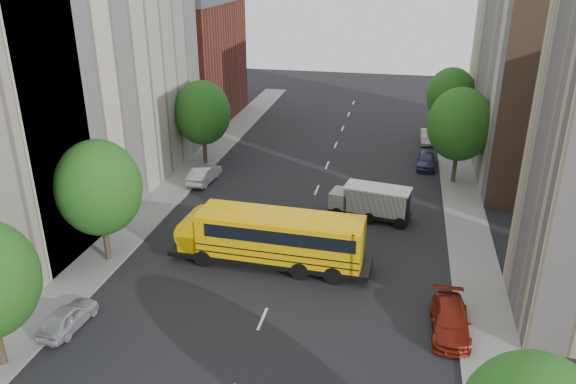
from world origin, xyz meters
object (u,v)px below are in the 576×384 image
(street_tree_4, at_px, (460,124))
(parked_car_5, at_px, (427,137))
(school_bus, at_px, (268,236))
(parked_car_0, at_px, (68,317))
(parked_car_4, at_px, (426,160))
(street_tree_2, at_px, (203,113))
(street_tree_1, at_px, (99,188))
(parked_car_3, at_px, (450,320))
(safari_truck, at_px, (371,201))
(parked_car_1, at_px, (204,174))
(street_tree_5, at_px, (451,95))

(street_tree_4, bearing_deg, parked_car_5, 100.40)
(parked_car_5, bearing_deg, school_bus, -111.93)
(street_tree_4, relative_size, school_bus, 0.64)
(parked_car_0, xyz_separation_m, parked_car_4, (18.40, 28.13, 0.06))
(street_tree_4, distance_m, parked_car_0, 32.51)
(street_tree_2, height_order, parked_car_0, street_tree_2)
(street_tree_1, bearing_deg, parked_car_0, -78.30)
(parked_car_0, bearing_deg, parked_car_4, -118.81)
(parked_car_4, bearing_deg, street_tree_2, -167.45)
(parked_car_3, bearing_deg, street_tree_1, 171.00)
(street_tree_2, distance_m, school_bus, 19.34)
(street_tree_2, relative_size, school_bus, 0.61)
(street_tree_2, distance_m, parked_car_5, 23.11)
(safari_truck, xyz_separation_m, parked_car_3, (4.95, -12.65, -0.65))
(safari_truck, bearing_deg, parked_car_1, 173.38)
(street_tree_2, height_order, street_tree_4, street_tree_4)
(street_tree_5, distance_m, parked_car_5, 4.69)
(street_tree_5, height_order, parked_car_3, street_tree_5)
(street_tree_4, bearing_deg, parked_car_1, -168.46)
(street_tree_2, relative_size, parked_car_1, 1.80)
(street_tree_2, height_order, street_tree_5, street_tree_2)
(street_tree_1, xyz_separation_m, street_tree_5, (22.00, 30.00, -0.25))
(street_tree_1, xyz_separation_m, street_tree_4, (22.00, 18.00, 0.12))
(school_bus, xyz_separation_m, parked_car_3, (10.66, -4.71, -1.30))
(street_tree_5, height_order, safari_truck, street_tree_5)
(street_tree_1, height_order, street_tree_5, street_tree_1)
(street_tree_1, xyz_separation_m, parked_car_0, (1.40, -6.76, -4.32))
(street_tree_5, xyz_separation_m, parked_car_3, (-1.40, -33.05, -4.03))
(school_bus, relative_size, parked_car_3, 2.74)
(street_tree_2, xyz_separation_m, parked_car_5, (20.03, 10.75, -4.19))
(parked_car_0, distance_m, parked_car_4, 33.61)
(street_tree_5, distance_m, safari_truck, 21.63)
(safari_truck, bearing_deg, parked_car_0, -121.29)
(street_tree_5, relative_size, parked_car_0, 2.01)
(street_tree_4, xyz_separation_m, parked_car_1, (-20.60, -4.21, -4.37))
(street_tree_1, distance_m, street_tree_2, 18.00)
(parked_car_4, height_order, parked_car_5, parked_car_4)
(street_tree_4, relative_size, parked_car_0, 2.17)
(parked_car_5, bearing_deg, parked_car_4, -93.27)
(street_tree_4, xyz_separation_m, parked_car_0, (-20.60, -24.76, -4.44))
(parked_car_1, bearing_deg, street_tree_4, -164.69)
(parked_car_4, bearing_deg, school_bus, -113.69)
(street_tree_5, height_order, school_bus, street_tree_5)
(safari_truck, xyz_separation_m, parked_car_1, (-14.25, 4.19, -0.61))
(street_tree_5, xyz_separation_m, school_bus, (-12.06, -28.34, -2.73))
(safari_truck, relative_size, parked_car_5, 1.57)
(safari_truck, bearing_deg, parked_car_5, 86.91)
(safari_truck, bearing_deg, street_tree_1, -138.70)
(safari_truck, height_order, parked_car_3, safari_truck)
(parked_car_0, height_order, parked_car_5, parked_car_5)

